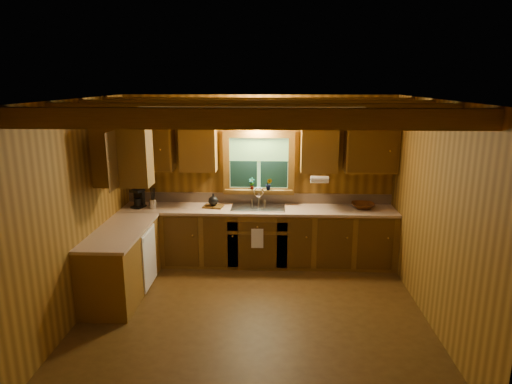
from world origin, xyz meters
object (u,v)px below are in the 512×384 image
object	(u,v)px
sink	(258,210)
coffee_maker	(139,198)
cutting_board	(213,206)
wicker_basket	(363,206)

from	to	relation	value
sink	coffee_maker	world-z (taller)	sink
cutting_board	wicker_basket	xyz separation A→B (m)	(2.30, 0.03, 0.03)
coffee_maker	wicker_basket	distance (m)	3.46
wicker_basket	coffee_maker	bearing A→B (deg)	-179.12
cutting_board	coffee_maker	bearing A→B (deg)	-169.39
coffee_maker	wicker_basket	xyz separation A→B (m)	(3.46, 0.05, -0.10)
sink	cutting_board	xyz separation A→B (m)	(-0.69, -0.00, 0.06)
coffee_maker	cutting_board	distance (m)	1.16
coffee_maker	cutting_board	size ratio (longest dim) A/B	0.98
coffee_maker	cutting_board	bearing A→B (deg)	22.40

